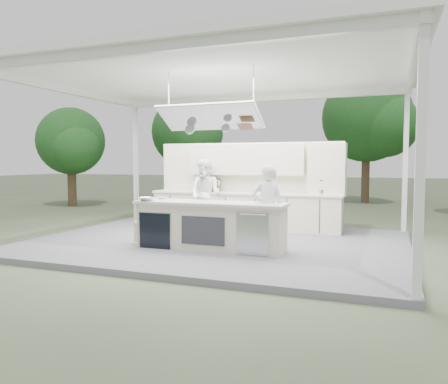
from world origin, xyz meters
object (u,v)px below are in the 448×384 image
at_px(demo_island, 209,225).
at_px(back_counter, 244,210).
at_px(sous_chef, 205,194).
at_px(head_chef, 268,208).

xyz_separation_m(demo_island, back_counter, (-0.18, 2.81, 0.00)).
xyz_separation_m(demo_island, sous_chef, (-1.13, 2.46, 0.43)).
relative_size(back_counter, head_chef, 2.99).
distance_m(head_chef, sous_chef, 3.21).
relative_size(demo_island, head_chef, 1.83).
distance_m(demo_island, back_counter, 2.82).
height_order(back_counter, sous_chef, sous_chef).
bearing_deg(back_counter, head_chef, -62.75).
xyz_separation_m(demo_island, head_chef, (1.16, 0.21, 0.37)).
distance_m(back_counter, head_chef, 2.95).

